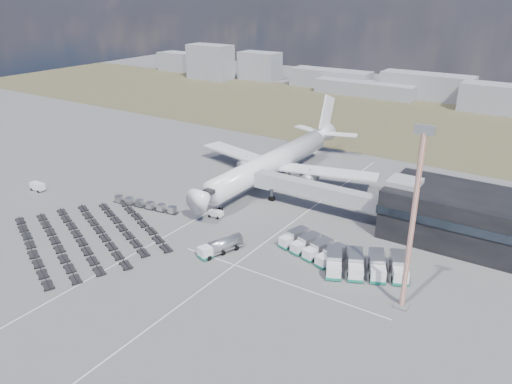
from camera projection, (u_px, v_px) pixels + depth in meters
The scene contains 16 objects.
ground at pixel (194, 227), 103.56m from camera, with size 420.00×420.00×0.00m, color #565659.
grass_strip at pixel (382, 119), 188.47m from camera, with size 420.00×90.00×0.01m, color brown.
lane_markings at pixel (241, 233), 100.90m from camera, with size 47.12×110.00×0.01m.
terminal at pixel (465, 217), 95.73m from camera, with size 30.40×16.40×11.00m.
jet_bridge at pixel (309, 189), 109.30m from camera, with size 30.30×3.80×7.05m.
airliner at pixel (276, 161), 126.54m from camera, with size 51.59×64.53×17.62m.
skyline at pixel (380, 83), 227.50m from camera, with size 293.50×26.13×17.94m.
fuel_tanker at pixel (220, 246), 92.73m from camera, with size 4.97×9.18×2.89m.
pushback_tug at pixel (216, 214), 107.66m from camera, with size 3.07×1.73×1.41m, color white.
utility_van at pixel (37, 187), 121.45m from camera, with size 3.80×1.72×2.07m, color white.
catering_truck at pixel (301, 175), 127.57m from camera, with size 2.70×6.38×2.91m.
service_trucks_near at pixel (312, 246), 92.72m from camera, with size 12.86×9.24×2.57m.
service_trucks_far at pixel (366, 265), 86.13m from camera, with size 15.54×12.58×3.03m.
uld_row at pixel (145, 204), 111.93m from camera, with size 16.98×3.85×1.54m.
baggage_dollies at pixel (88, 235), 99.10m from camera, with size 37.98×34.14×0.75m.
floodlight_mast at pixel (413, 222), 72.15m from camera, with size 2.71×2.24×28.99m.
Camera 1 is at (61.91, -70.61, 46.05)m, focal length 35.00 mm.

